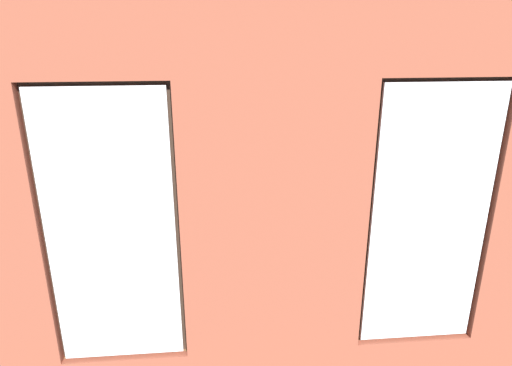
{
  "coord_description": "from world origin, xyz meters",
  "views": [
    {
      "loc": [
        0.4,
        5.47,
        2.99
      ],
      "look_at": [
        -0.08,
        0.4,
        1.17
      ],
      "focal_mm": 32.0,
      "sensor_mm": 36.0,
      "label": 1
    }
  ],
  "objects_px": {
    "media_console": "(42,237)",
    "potted_plant_mid_room_small": "(274,200)",
    "tv_flatscreen": "(35,193)",
    "potted_plant_corner_near_left": "(383,165)",
    "candle_jar": "(290,211)",
    "papasan_chair": "(234,177)",
    "couch_by_window": "(197,330)",
    "table_plant_small": "(266,211)",
    "couch_left": "(449,252)",
    "coffee_table": "(265,223)",
    "potted_plant_by_left_couch": "(376,211)",
    "potted_plant_between_couches": "(342,301)",
    "remote_silver": "(274,223)",
    "cup_ceramic": "(253,214)",
    "remote_black": "(238,224)",
    "potted_plant_near_tv": "(56,239)",
    "potted_plant_foreground_right": "(89,160)"
  },
  "relations": [
    {
      "from": "couch_by_window",
      "to": "table_plant_small",
      "type": "bearing_deg",
      "value": -111.89
    },
    {
      "from": "candle_jar",
      "to": "potted_plant_near_tv",
      "type": "height_order",
      "value": "potted_plant_near_tv"
    },
    {
      "from": "couch_by_window",
      "to": "table_plant_small",
      "type": "height_order",
      "value": "couch_by_window"
    },
    {
      "from": "couch_by_window",
      "to": "candle_jar",
      "type": "xyz_separation_m",
      "value": [
        -1.23,
        -2.31,
        0.15
      ]
    },
    {
      "from": "table_plant_small",
      "to": "potted_plant_near_tv",
      "type": "relative_size",
      "value": 0.21
    },
    {
      "from": "candle_jar",
      "to": "papasan_chair",
      "type": "bearing_deg",
      "value": -66.06
    },
    {
      "from": "cup_ceramic",
      "to": "potted_plant_between_couches",
      "type": "relative_size",
      "value": 0.09
    },
    {
      "from": "table_plant_small",
      "to": "tv_flatscreen",
      "type": "bearing_deg",
      "value": -2.4
    },
    {
      "from": "couch_left",
      "to": "potted_plant_by_left_couch",
      "type": "height_order",
      "value": "couch_left"
    },
    {
      "from": "potted_plant_between_couches",
      "to": "potted_plant_foreground_right",
      "type": "xyz_separation_m",
      "value": [
        3.2,
        -3.87,
        0.3
      ]
    },
    {
      "from": "potted_plant_between_couches",
      "to": "potted_plant_near_tv",
      "type": "height_order",
      "value": "potted_plant_between_couches"
    },
    {
      "from": "couch_left",
      "to": "cup_ceramic",
      "type": "relative_size",
      "value": 18.75
    },
    {
      "from": "candle_jar",
      "to": "table_plant_small",
      "type": "height_order",
      "value": "table_plant_small"
    },
    {
      "from": "couch_by_window",
      "to": "table_plant_small",
      "type": "xyz_separation_m",
      "value": [
        -0.87,
        -2.17,
        0.22
      ]
    },
    {
      "from": "media_console",
      "to": "potted_plant_foreground_right",
      "type": "bearing_deg",
      "value": -100.31
    },
    {
      "from": "table_plant_small",
      "to": "remote_silver",
      "type": "height_order",
      "value": "table_plant_small"
    },
    {
      "from": "potted_plant_near_tv",
      "to": "potted_plant_by_left_couch",
      "type": "bearing_deg",
      "value": -161.79
    },
    {
      "from": "couch_by_window",
      "to": "cup_ceramic",
      "type": "xyz_separation_m",
      "value": [
        -0.71,
        -2.27,
        0.14
      ]
    },
    {
      "from": "remote_silver",
      "to": "potted_plant_near_tv",
      "type": "relative_size",
      "value": 0.15
    },
    {
      "from": "cup_ceramic",
      "to": "table_plant_small",
      "type": "height_order",
      "value": "table_plant_small"
    },
    {
      "from": "potted_plant_corner_near_left",
      "to": "candle_jar",
      "type": "bearing_deg",
      "value": 40.41
    },
    {
      "from": "media_console",
      "to": "potted_plant_mid_room_small",
      "type": "xyz_separation_m",
      "value": [
        -3.25,
        -0.69,
        0.15
      ]
    },
    {
      "from": "potted_plant_between_couches",
      "to": "potted_plant_foreground_right",
      "type": "height_order",
      "value": "potted_plant_foreground_right"
    },
    {
      "from": "potted_plant_by_left_couch",
      "to": "potted_plant_between_couches",
      "type": "bearing_deg",
      "value": 64.1
    },
    {
      "from": "potted_plant_mid_room_small",
      "to": "cup_ceramic",
      "type": "bearing_deg",
      "value": 61.44
    },
    {
      "from": "potted_plant_between_couches",
      "to": "cup_ceramic",
      "type": "bearing_deg",
      "value": -74.03
    },
    {
      "from": "couch_by_window",
      "to": "potted_plant_corner_near_left",
      "type": "distance_m",
      "value": 5.08
    },
    {
      "from": "candle_jar",
      "to": "potted_plant_corner_near_left",
      "type": "height_order",
      "value": "potted_plant_corner_near_left"
    },
    {
      "from": "couch_left",
      "to": "potted_plant_between_couches",
      "type": "height_order",
      "value": "potted_plant_between_couches"
    },
    {
      "from": "candle_jar",
      "to": "potted_plant_between_couches",
      "type": "distance_m",
      "value": 2.27
    },
    {
      "from": "remote_silver",
      "to": "couch_left",
      "type": "bearing_deg",
      "value": -161.31
    },
    {
      "from": "couch_by_window",
      "to": "remote_black",
      "type": "relative_size",
      "value": 10.6
    },
    {
      "from": "papasan_chair",
      "to": "potted_plant_mid_room_small",
      "type": "relative_size",
      "value": 1.9
    },
    {
      "from": "remote_black",
      "to": "potted_plant_mid_room_small",
      "type": "xyz_separation_m",
      "value": [
        -0.62,
        -0.93,
        -0.04
      ]
    },
    {
      "from": "couch_left",
      "to": "tv_flatscreen",
      "type": "relative_size",
      "value": 1.7
    },
    {
      "from": "candle_jar",
      "to": "potted_plant_mid_room_small",
      "type": "height_order",
      "value": "potted_plant_mid_room_small"
    },
    {
      "from": "coffee_table",
      "to": "cup_ceramic",
      "type": "height_order",
      "value": "cup_ceramic"
    },
    {
      "from": "media_console",
      "to": "potted_plant_corner_near_left",
      "type": "distance_m",
      "value": 5.58
    },
    {
      "from": "couch_left",
      "to": "coffee_table",
      "type": "height_order",
      "value": "couch_left"
    },
    {
      "from": "table_plant_small",
      "to": "potted_plant_by_left_couch",
      "type": "bearing_deg",
      "value": -164.6
    },
    {
      "from": "candle_jar",
      "to": "table_plant_small",
      "type": "xyz_separation_m",
      "value": [
        0.36,
        0.14,
        0.07
      ]
    },
    {
      "from": "coffee_table",
      "to": "potted_plant_corner_near_left",
      "type": "relative_size",
      "value": 0.98
    },
    {
      "from": "media_console",
      "to": "cup_ceramic",
      "type": "bearing_deg",
      "value": 179.52
    },
    {
      "from": "papasan_chair",
      "to": "remote_black",
      "type": "bearing_deg",
      "value": 88.79
    },
    {
      "from": "tv_flatscreen",
      "to": "potted_plant_corner_near_left",
      "type": "relative_size",
      "value": 0.89
    },
    {
      "from": "candle_jar",
      "to": "media_console",
      "type": "xyz_separation_m",
      "value": [
        3.38,
        0.02,
        -0.24
      ]
    },
    {
      "from": "candle_jar",
      "to": "potted_plant_foreground_right",
      "type": "height_order",
      "value": "potted_plant_foreground_right"
    },
    {
      "from": "potted_plant_corner_near_left",
      "to": "potted_plant_by_left_couch",
      "type": "bearing_deg",
      "value": 67.06
    },
    {
      "from": "coffee_table",
      "to": "remote_silver",
      "type": "distance_m",
      "value": 0.17
    },
    {
      "from": "remote_silver",
      "to": "potted_plant_mid_room_small",
      "type": "relative_size",
      "value": 0.28
    }
  ]
}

